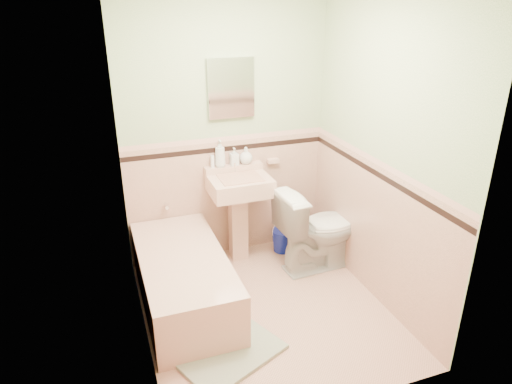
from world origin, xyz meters
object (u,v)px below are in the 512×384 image
object	(u,v)px
medicine_cabinet	(231,88)
shoe	(212,349)
sink	(240,220)
soap_bottle_left	(220,153)
bathtub	(184,281)
soap_bottle_mid	(234,156)
soap_bottle_right	(246,155)
toilet	(319,229)
bucket	(283,240)

from	to	relation	value
medicine_cabinet	shoe	size ratio (longest dim) A/B	3.87
sink	shoe	size ratio (longest dim) A/B	6.37
shoe	medicine_cabinet	bearing A→B (deg)	76.33
sink	medicine_cabinet	bearing A→B (deg)	90.00
medicine_cabinet	soap_bottle_left	size ratio (longest dim) A/B	2.08
bathtub	shoe	world-z (taller)	bathtub
soap_bottle_left	soap_bottle_mid	size ratio (longest dim) A/B	1.53
medicine_cabinet	soap_bottle_right	world-z (taller)	medicine_cabinet
shoe	toilet	bearing A→B (deg)	43.25
soap_bottle_left	soap_bottle_mid	distance (m)	0.15
medicine_cabinet	shoe	distance (m)	2.27
bathtub	toilet	world-z (taller)	toilet
sink	bathtub	bearing A→B (deg)	-142.07
soap_bottle_left	soap_bottle_mid	world-z (taller)	soap_bottle_left
bathtub	bucket	bearing A→B (deg)	25.72
soap_bottle_mid	bucket	size ratio (longest dim) A/B	0.73
soap_bottle_right	toilet	size ratio (longest dim) A/B	0.20
bathtub	soap_bottle_right	size ratio (longest dim) A/B	9.05
sink	toilet	distance (m)	0.77
soap_bottle_mid	soap_bottle_right	bearing A→B (deg)	0.00
bathtub	soap_bottle_right	bearing A→B (deg)	41.32
soap_bottle_left	toilet	size ratio (longest dim) A/B	0.32
sink	shoe	xyz separation A→B (m)	(-0.62, -1.23, -0.39)
soap_bottle_right	sink	bearing A→B (deg)	-125.31
bathtub	medicine_cabinet	distance (m)	1.78
bathtub	soap_bottle_right	xyz separation A→B (m)	(0.81, 0.71, 0.82)
soap_bottle_mid	soap_bottle_right	world-z (taller)	soap_bottle_mid
medicine_cabinet	sink	bearing A→B (deg)	-90.00
bathtub	soap_bottle_right	distance (m)	1.35
bathtub	shoe	xyz separation A→B (m)	(0.06, -0.70, -0.17)
soap_bottle_left	soap_bottle_right	distance (m)	0.26
bucket	shoe	distance (m)	1.67
sink	soap_bottle_left	bearing A→B (deg)	126.37
medicine_cabinet	soap_bottle_left	bearing A→B (deg)	-167.25
soap_bottle_mid	toilet	bearing A→B (deg)	-39.32
medicine_cabinet	soap_bottle_right	size ratio (longest dim) A/B	3.31
toilet	medicine_cabinet	bearing A→B (deg)	45.68
medicine_cabinet	toilet	size ratio (longest dim) A/B	0.66
bucket	toilet	bearing A→B (deg)	-63.32
soap_bottle_left	bucket	world-z (taller)	soap_bottle_left
bucket	bathtub	bearing A→B (deg)	-154.28
soap_bottle_mid	sink	bearing A→B (deg)	-92.51
soap_bottle_right	bucket	distance (m)	1.00
bathtub	soap_bottle_mid	world-z (taller)	soap_bottle_mid
sink	soap_bottle_right	world-z (taller)	soap_bottle_right
medicine_cabinet	soap_bottle_mid	xyz separation A→B (m)	(0.01, -0.03, -0.65)
soap_bottle_left	shoe	world-z (taller)	soap_bottle_left
bathtub	soap_bottle_left	size ratio (longest dim) A/B	5.68
bathtub	bucket	size ratio (longest dim) A/B	6.30
soap_bottle_right	toilet	xyz separation A→B (m)	(0.55, -0.55, -0.63)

